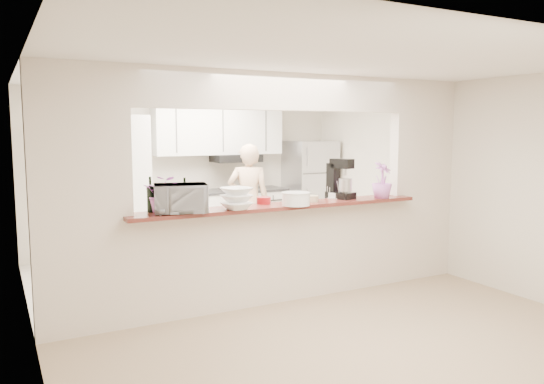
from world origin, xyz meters
TOP-DOWN VIEW (x-y plane):
  - floor at (0.00, 0.00)m, footprint 6.00×6.00m
  - tile_overlay at (0.00, 1.55)m, footprint 5.00×2.90m
  - partition at (0.00, 0.00)m, footprint 5.00×0.15m
  - bar_counter at (0.00, -0.00)m, footprint 3.40×0.38m
  - kitchen_cabinets at (-0.19, 2.72)m, footprint 3.15×0.62m
  - refrigerator at (2.05, 2.65)m, footprint 0.75×0.70m
  - flower_left at (-1.30, 0.05)m, footprint 0.40×0.37m
  - wine_bottle_a at (-1.05, 0.07)m, footprint 0.07×0.07m
  - wine_bottle_b at (-1.40, 0.07)m, footprint 0.07×0.07m
  - toaster_oven at (-1.15, -0.10)m, footprint 0.57×0.45m
  - serving_bowls at (-0.59, -0.17)m, footprint 0.35×0.35m
  - plate_stack_a at (0.10, -0.19)m, footprint 0.31×0.31m
  - plate_stack_b at (0.10, -0.19)m, footprint 0.26×0.26m
  - red_bowl at (-0.15, 0.08)m, footprint 0.16×0.16m
  - tan_bowl at (0.40, -0.03)m, footprint 0.15×0.15m
  - utensil_caddy at (0.80, 0.05)m, footprint 0.26×0.20m
  - stand_mixer at (0.85, 0.07)m, footprint 0.28×0.36m
  - flower_right at (1.30, -0.15)m, footprint 0.31×0.31m
  - person at (0.55, 1.94)m, footprint 0.73×0.64m

SIDE VIEW (x-z plane):
  - floor at x=0.00m, z-range 0.00..0.00m
  - tile_overlay at x=0.00m, z-range 0.00..0.01m
  - bar_counter at x=0.00m, z-range 0.03..1.12m
  - person at x=0.55m, z-range 0.00..1.68m
  - refrigerator at x=2.05m, z-range 0.00..1.70m
  - kitchen_cabinets at x=-0.19m, z-range -0.15..2.10m
  - tan_bowl at x=0.40m, z-range 1.09..1.16m
  - red_bowl at x=-0.15m, z-range 1.09..1.16m
  - plate_stack_b at x=0.10m, z-range 1.09..1.18m
  - plate_stack_a at x=0.10m, z-range 1.09..1.23m
  - utensil_caddy at x=0.80m, z-range 1.07..1.28m
  - serving_bowls at x=-0.59m, z-range 1.09..1.31m
  - wine_bottle_a at x=-1.05m, z-range 1.05..1.38m
  - wine_bottle_b at x=-1.40m, z-range 1.05..1.40m
  - toaster_oven at x=-1.15m, z-range 1.09..1.37m
  - flower_left at x=-1.30m, z-range 1.09..1.45m
  - stand_mixer at x=0.85m, z-range 1.07..1.53m
  - flower_right at x=1.30m, z-range 1.09..1.52m
  - partition at x=0.00m, z-range 0.23..2.73m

